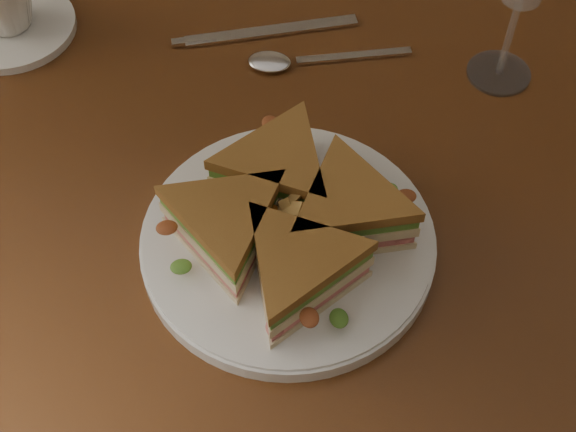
# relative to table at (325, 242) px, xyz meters

# --- Properties ---
(table) EXTENTS (1.20, 0.80, 0.75)m
(table) POSITION_rel_table_xyz_m (0.00, 0.00, 0.00)
(table) COLOR #3B1E0D
(table) RESTS_ON ground
(plate) EXTENTS (0.27, 0.27, 0.02)m
(plate) POSITION_rel_table_xyz_m (-0.03, -0.08, 0.11)
(plate) COLOR white
(plate) RESTS_ON table
(sandwich_wedges) EXTENTS (0.27, 0.27, 0.06)m
(sandwich_wedges) POSITION_rel_table_xyz_m (-0.03, -0.08, 0.14)
(sandwich_wedges) COLOR beige
(sandwich_wedges) RESTS_ON plate
(crisps_mound) EXTENTS (0.09, 0.09, 0.05)m
(crisps_mound) POSITION_rel_table_xyz_m (-0.03, -0.08, 0.14)
(crisps_mound) COLOR orange
(crisps_mound) RESTS_ON plate
(spoon) EXTENTS (0.18, 0.06, 0.01)m
(spoon) POSITION_rel_table_xyz_m (-0.06, 0.17, 0.10)
(spoon) COLOR silver
(spoon) RESTS_ON table
(knife) EXTENTS (0.21, 0.08, 0.00)m
(knife) POSITION_rel_table_xyz_m (-0.10, 0.21, 0.10)
(knife) COLOR silver
(knife) RESTS_ON table
(saucer) EXTENTS (0.15, 0.15, 0.01)m
(saucer) POSITION_rel_table_xyz_m (-0.39, 0.18, 0.10)
(saucer) COLOR white
(saucer) RESTS_ON table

